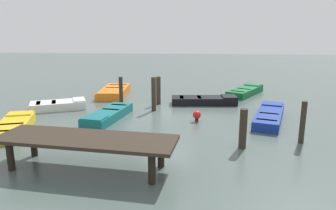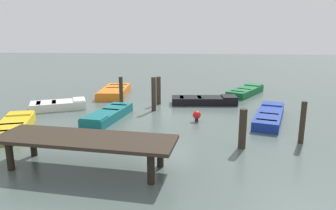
# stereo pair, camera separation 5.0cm
# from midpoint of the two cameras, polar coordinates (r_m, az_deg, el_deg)

# --- Properties ---
(ground_plane) EXTENTS (80.00, 80.00, 0.00)m
(ground_plane) POSITION_cam_midpoint_polar(r_m,az_deg,el_deg) (15.42, 0.09, -1.27)
(ground_plane) COLOR #4C5B56
(dock_segment) EXTENTS (5.34, 2.13, 0.95)m
(dock_segment) POSITION_cam_midpoint_polar(r_m,az_deg,el_deg) (9.27, -14.76, -6.42)
(dock_segment) COLOR #33281E
(dock_segment) RESTS_ON ground_plane
(rowboat_teal) EXTENTS (1.61, 3.56, 0.46)m
(rowboat_teal) POSITION_cam_midpoint_polar(r_m,az_deg,el_deg) (14.34, -10.81, -1.74)
(rowboat_teal) COLOR #14666B
(rowboat_teal) RESTS_ON ground_plane
(rowboat_orange) EXTENTS (1.70, 4.07, 0.46)m
(rowboat_orange) POSITION_cam_midpoint_polar(r_m,az_deg,el_deg) (19.84, -9.71, 2.50)
(rowboat_orange) COLOR orange
(rowboat_orange) RESTS_ON ground_plane
(rowboat_black) EXTENTS (3.58, 1.40, 0.46)m
(rowboat_black) POSITION_cam_midpoint_polar(r_m,az_deg,el_deg) (17.11, 6.80, 0.86)
(rowboat_black) COLOR black
(rowboat_black) RESTS_ON ground_plane
(rowboat_blue) EXTENTS (2.20, 4.11, 0.46)m
(rowboat_blue) POSITION_cam_midpoint_polar(r_m,az_deg,el_deg) (14.67, 18.15, -1.84)
(rowboat_blue) COLOR navy
(rowboat_blue) RESTS_ON ground_plane
(rowboat_yellow) EXTENTS (2.04, 3.37, 0.46)m
(rowboat_yellow) POSITION_cam_midpoint_polar(r_m,az_deg,el_deg) (13.83, -26.25, -3.49)
(rowboat_yellow) COLOR gold
(rowboat_yellow) RESTS_ON ground_plane
(rowboat_green) EXTENTS (2.74, 3.63, 0.46)m
(rowboat_green) POSITION_cam_midpoint_polar(r_m,az_deg,el_deg) (20.23, 14.09, 2.50)
(rowboat_green) COLOR #0F602D
(rowboat_green) RESTS_ON ground_plane
(rowboat_white) EXTENTS (2.93, 2.20, 0.46)m
(rowboat_white) POSITION_cam_midpoint_polar(r_m,az_deg,el_deg) (16.87, -19.25, 0.02)
(rowboat_white) COLOR silver
(rowboat_white) RESTS_ON ground_plane
(mooring_piling_far_left) EXTENTS (0.20, 0.20, 1.58)m
(mooring_piling_far_left) POSITION_cam_midpoint_polar(r_m,az_deg,el_deg) (16.56, -8.48, 2.41)
(mooring_piling_far_left) COLOR #33281E
(mooring_piling_far_left) RESTS_ON ground_plane
(mooring_piling_mid_left) EXTENTS (0.23, 0.23, 1.70)m
(mooring_piling_mid_left) POSITION_cam_midpoint_polar(r_m,az_deg,el_deg) (15.47, -2.54, 2.00)
(mooring_piling_mid_left) COLOR #33281E
(mooring_piling_mid_left) RESTS_ON ground_plane
(mooring_piling_far_right) EXTENTS (0.24, 0.24, 1.51)m
(mooring_piling_far_right) POSITION_cam_midpoint_polar(r_m,az_deg,el_deg) (16.92, -1.66, 2.67)
(mooring_piling_far_right) COLOR #33281E
(mooring_piling_far_right) RESTS_ON ground_plane
(mooring_piling_mid_right) EXTENTS (0.26, 0.26, 1.37)m
(mooring_piling_mid_right) POSITION_cam_midpoint_polar(r_m,az_deg,el_deg) (10.84, 13.61, -4.26)
(mooring_piling_mid_right) COLOR #33281E
(mooring_piling_mid_right) RESTS_ON ground_plane
(mooring_piling_near_right) EXTENTS (0.19, 0.19, 1.52)m
(mooring_piling_near_right) POSITION_cam_midpoint_polar(r_m,az_deg,el_deg) (11.97, 23.48, -2.96)
(mooring_piling_near_right) COLOR #33281E
(mooring_piling_near_right) RESTS_ON ground_plane
(marker_buoy) EXTENTS (0.36, 0.36, 0.48)m
(marker_buoy) POSITION_cam_midpoint_polar(r_m,az_deg,el_deg) (13.79, 5.37, -1.87)
(marker_buoy) COLOR #262626
(marker_buoy) RESTS_ON ground_plane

